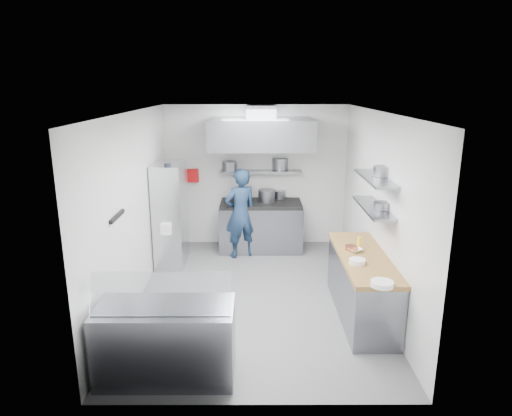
{
  "coord_description": "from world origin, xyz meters",
  "views": [
    {
      "loc": [
        -0.02,
        -6.48,
        3.18
      ],
      "look_at": [
        0.0,
        0.6,
        1.25
      ],
      "focal_mm": 32.0,
      "sensor_mm": 36.0,
      "label": 1
    }
  ],
  "objects_px": {
    "wire_rack": "(171,214)",
    "display_case": "(166,342)",
    "gas_range": "(261,227)",
    "chef": "(241,213)"
  },
  "relations": [
    {
      "from": "wire_rack",
      "to": "display_case",
      "type": "height_order",
      "value": "wire_rack"
    },
    {
      "from": "wire_rack",
      "to": "display_case",
      "type": "xyz_separation_m",
      "value": [
        0.53,
        -3.37,
        -0.5
      ]
    },
    {
      "from": "wire_rack",
      "to": "display_case",
      "type": "relative_size",
      "value": 1.23
    },
    {
      "from": "gas_range",
      "to": "display_case",
      "type": "relative_size",
      "value": 1.07
    },
    {
      "from": "gas_range",
      "to": "chef",
      "type": "height_order",
      "value": "chef"
    },
    {
      "from": "gas_range",
      "to": "wire_rack",
      "type": "distance_m",
      "value": 1.85
    },
    {
      "from": "gas_range",
      "to": "wire_rack",
      "type": "height_order",
      "value": "wire_rack"
    },
    {
      "from": "gas_range",
      "to": "chef",
      "type": "xyz_separation_m",
      "value": [
        -0.39,
        -0.4,
        0.4
      ]
    },
    {
      "from": "display_case",
      "to": "wire_rack",
      "type": "bearing_deg",
      "value": 98.93
    },
    {
      "from": "gas_range",
      "to": "display_case",
      "type": "xyz_separation_m",
      "value": [
        -1.1,
        -4.1,
        -0.03
      ]
    }
  ]
}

